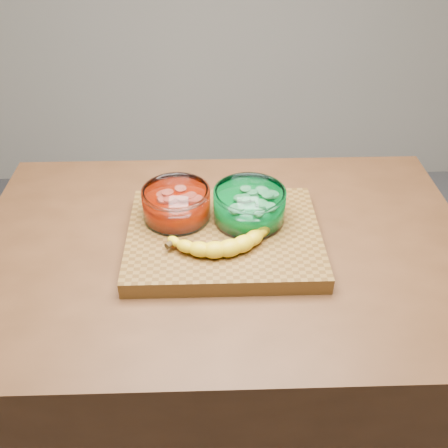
{
  "coord_description": "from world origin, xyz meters",
  "views": [
    {
      "loc": [
        -0.03,
        -0.91,
        1.66
      ],
      "look_at": [
        0.0,
        0.0,
        0.96
      ],
      "focal_mm": 40.0,
      "sensor_mm": 36.0,
      "label": 1
    }
  ],
  "objects": [
    {
      "name": "ground",
      "position": [
        0.0,
        0.0,
        0.0
      ],
      "size": [
        3.5,
        3.5,
        0.0
      ],
      "primitive_type": "plane",
      "color": "#5E5E63",
      "rests_on": "ground"
    },
    {
      "name": "banana",
      "position": [
        -0.01,
        -0.04,
        0.96
      ],
      "size": [
        0.27,
        0.16,
        0.04
      ],
      "primitive_type": null,
      "color": "yellow",
      "rests_on": "cutting_board"
    },
    {
      "name": "bowl_red",
      "position": [
        -0.11,
        0.06,
        0.98
      ],
      "size": [
        0.16,
        0.16,
        0.08
      ],
      "color": "white",
      "rests_on": "cutting_board"
    },
    {
      "name": "bowl_green",
      "position": [
        0.06,
        0.04,
        0.98
      ],
      "size": [
        0.17,
        0.17,
        0.08
      ],
      "color": "white",
      "rests_on": "cutting_board"
    },
    {
      "name": "cutting_board",
      "position": [
        0.0,
        0.0,
        0.92
      ],
      "size": [
        0.45,
        0.35,
        0.04
      ],
      "primitive_type": "cube",
      "color": "brown",
      "rests_on": "counter"
    },
    {
      "name": "counter",
      "position": [
        0.0,
        0.0,
        0.45
      ],
      "size": [
        1.2,
        0.8,
        0.9
      ],
      "primitive_type": "cube",
      "color": "#512F18",
      "rests_on": "ground"
    }
  ]
}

